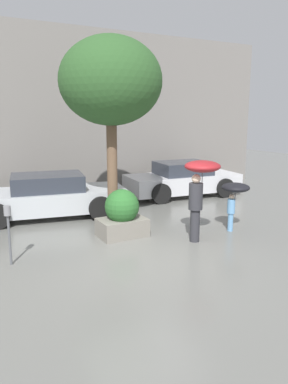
{
  "coord_description": "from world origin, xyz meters",
  "views": [
    {
      "loc": [
        -3.61,
        -6.7,
        3.04
      ],
      "look_at": [
        0.94,
        1.6,
        1.05
      ],
      "focal_mm": 35.0,
      "sensor_mm": 36.0,
      "label": 1
    }
  ],
  "objects_px": {
    "planter_box": "(122,215)",
    "parked_car_far": "(182,180)",
    "person_adult": "(200,182)",
    "parked_car_near": "(48,197)",
    "person_child": "(235,192)",
    "street_tree": "(111,82)",
    "parking_meter": "(8,223)"
  },
  "relations": [
    {
      "from": "planter_box",
      "to": "parked_car_far",
      "type": "xyz_separation_m",
      "value": [
        4.04,
        3.23,
        0.05
      ]
    },
    {
      "from": "person_adult",
      "to": "parked_car_near",
      "type": "relative_size",
      "value": 0.41
    },
    {
      "from": "person_child",
      "to": "parked_car_far",
      "type": "height_order",
      "value": "person_child"
    },
    {
      "from": "street_tree",
      "to": "parking_meter",
      "type": "relative_size",
      "value": 4.01
    },
    {
      "from": "parked_car_near",
      "to": "parked_car_far",
      "type": "relative_size",
      "value": 1.1
    },
    {
      "from": "parked_car_near",
      "to": "street_tree",
      "type": "xyz_separation_m",
      "value": [
        1.33,
        -1.73,
        3.22
      ]
    },
    {
      "from": "parked_car_far",
      "to": "person_child",
      "type": "bearing_deg",
      "value": 169.09
    },
    {
      "from": "person_adult",
      "to": "person_child",
      "type": "xyz_separation_m",
      "value": [
        1.29,
        0.2,
        -0.41
      ]
    },
    {
      "from": "person_adult",
      "to": "parked_car_near",
      "type": "height_order",
      "value": "person_adult"
    },
    {
      "from": "parking_meter",
      "to": "parked_car_near",
      "type": "bearing_deg",
      "value": 63.4
    },
    {
      "from": "parked_car_far",
      "to": "street_tree",
      "type": "relative_size",
      "value": 0.87
    },
    {
      "from": "parked_car_near",
      "to": "parked_car_far",
      "type": "xyz_separation_m",
      "value": [
        5.18,
        0.5,
        -0.0
      ]
    },
    {
      "from": "parked_car_near",
      "to": "street_tree",
      "type": "relative_size",
      "value": 0.96
    },
    {
      "from": "person_child",
      "to": "street_tree",
      "type": "relative_size",
      "value": 0.26
    },
    {
      "from": "parked_car_near",
      "to": "street_tree",
      "type": "distance_m",
      "value": 3.89
    },
    {
      "from": "planter_box",
      "to": "street_tree",
      "type": "bearing_deg",
      "value": 79.2
    },
    {
      "from": "person_adult",
      "to": "street_tree",
      "type": "xyz_separation_m",
      "value": [
        -1.27,
        2.21,
        2.36
      ]
    },
    {
      "from": "planter_box",
      "to": "parked_car_far",
      "type": "bearing_deg",
      "value": 38.63
    },
    {
      "from": "person_child",
      "to": "parked_car_far",
      "type": "xyz_separation_m",
      "value": [
        1.29,
        4.25,
        -0.45
      ]
    },
    {
      "from": "street_tree",
      "to": "person_adult",
      "type": "bearing_deg",
      "value": -60.17
    },
    {
      "from": "planter_box",
      "to": "person_adult",
      "type": "relative_size",
      "value": 0.61
    },
    {
      "from": "person_child",
      "to": "street_tree",
      "type": "xyz_separation_m",
      "value": [
        -2.55,
        2.02,
        2.77
      ]
    },
    {
      "from": "planter_box",
      "to": "parking_meter",
      "type": "relative_size",
      "value": 0.97
    },
    {
      "from": "person_child",
      "to": "parked_car_far",
      "type": "bearing_deg",
      "value": 104.67
    },
    {
      "from": "parked_car_far",
      "to": "parking_meter",
      "type": "relative_size",
      "value": 3.49
    },
    {
      "from": "parked_car_far",
      "to": "parked_car_near",
      "type": "bearing_deg",
      "value": 101.54
    },
    {
      "from": "parked_car_far",
      "to": "street_tree",
      "type": "distance_m",
      "value": 5.49
    },
    {
      "from": "person_adult",
      "to": "parked_car_far",
      "type": "bearing_deg",
      "value": 73.81
    },
    {
      "from": "planter_box",
      "to": "parked_car_near",
      "type": "distance_m",
      "value": 2.95
    },
    {
      "from": "person_adult",
      "to": "parked_car_near",
      "type": "distance_m",
      "value": 4.81
    },
    {
      "from": "person_child",
      "to": "street_tree",
      "type": "distance_m",
      "value": 4.27
    },
    {
      "from": "person_child",
      "to": "planter_box",
      "type": "bearing_deg",
      "value": -168.96
    }
  ]
}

